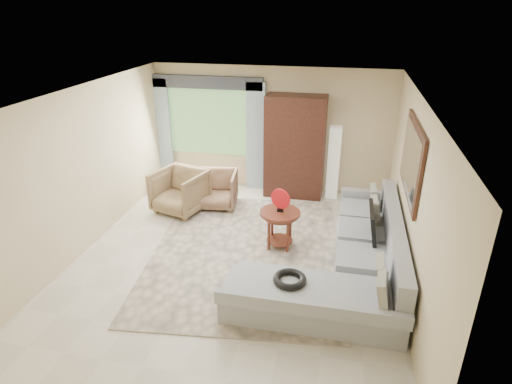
% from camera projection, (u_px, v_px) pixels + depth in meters
% --- Properties ---
extents(ground, '(6.00, 6.00, 0.00)m').
position_uv_depth(ground, '(236.00, 259.00, 6.81)').
color(ground, silver).
rests_on(ground, ground).
extents(area_rug, '(3.43, 4.31, 0.02)m').
position_uv_depth(area_rug, '(246.00, 251.00, 7.02)').
color(area_rug, beige).
rests_on(area_rug, ground).
extents(sectional_sofa, '(2.30, 3.46, 0.90)m').
position_uv_depth(sectional_sofa, '(352.00, 264.00, 6.19)').
color(sectional_sofa, '#A4A7AC').
rests_on(sectional_sofa, ground).
extents(tv_screen, '(0.14, 0.74, 0.48)m').
position_uv_depth(tv_screen, '(373.00, 223.00, 6.42)').
color(tv_screen, black).
rests_on(tv_screen, sectional_sofa).
extents(garden_hose, '(0.43, 0.43, 0.09)m').
position_uv_depth(garden_hose, '(290.00, 279.00, 5.41)').
color(garden_hose, black).
rests_on(garden_hose, sectional_sofa).
extents(coffee_table, '(0.66, 0.66, 0.66)m').
position_uv_depth(coffee_table, '(280.00, 229.00, 7.02)').
color(coffee_table, '#521E15').
rests_on(coffee_table, ground).
extents(red_disc, '(0.33, 0.14, 0.34)m').
position_uv_depth(red_disc, '(281.00, 199.00, 6.80)').
color(red_disc, red).
rests_on(red_disc, coffee_table).
extents(armchair_left, '(1.11, 1.12, 0.83)m').
position_uv_depth(armchair_left, '(180.00, 191.00, 8.24)').
color(armchair_left, olive).
rests_on(armchair_left, ground).
extents(armchair_right, '(0.87, 0.89, 0.72)m').
position_uv_depth(armchair_right, '(216.00, 189.00, 8.45)').
color(armchair_right, '#957351').
rests_on(armchair_right, ground).
extents(potted_plant, '(0.52, 0.48, 0.50)m').
position_uv_depth(potted_plant, '(159.00, 179.00, 9.21)').
color(potted_plant, '#999999').
rests_on(potted_plant, ground).
extents(armoire, '(1.20, 0.55, 2.10)m').
position_uv_depth(armoire, '(295.00, 147.00, 8.70)').
color(armoire, black).
rests_on(armoire, ground).
extents(floor_lamp, '(0.24, 0.24, 1.50)m').
position_uv_depth(floor_lamp, '(334.00, 163.00, 8.72)').
color(floor_lamp, silver).
rests_on(floor_lamp, ground).
extents(window, '(1.80, 0.04, 1.40)m').
position_uv_depth(window, '(209.00, 122.00, 9.15)').
color(window, '#669E59').
rests_on(window, wall_back).
extents(curtain_left, '(0.40, 0.08, 2.30)m').
position_uv_depth(curtain_left, '(162.00, 132.00, 9.37)').
color(curtain_left, '#9EB7CC').
rests_on(curtain_left, ground).
extents(curtain_right, '(0.40, 0.08, 2.30)m').
position_uv_depth(curtain_right, '(256.00, 137.00, 8.97)').
color(curtain_right, '#9EB7CC').
rests_on(curtain_right, ground).
extents(valance, '(2.40, 0.12, 0.26)m').
position_uv_depth(valance, '(206.00, 82.00, 8.74)').
color(valance, '#1E232D').
rests_on(valance, wall_back).
extents(wall_mirror, '(0.05, 1.70, 1.05)m').
position_uv_depth(wall_mirror, '(412.00, 160.00, 5.93)').
color(wall_mirror, black).
rests_on(wall_mirror, wall_right).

